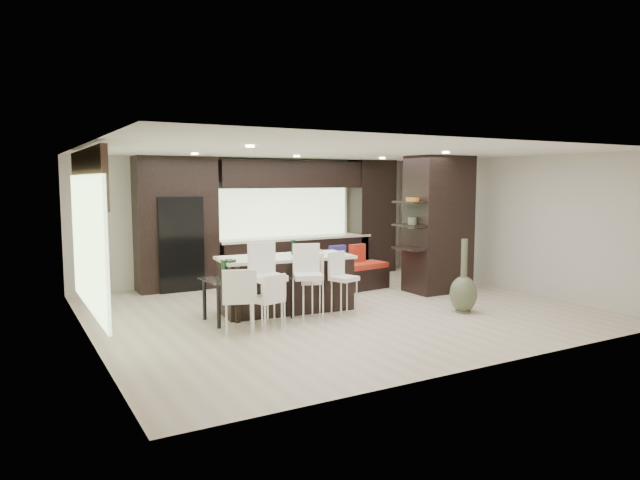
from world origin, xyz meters
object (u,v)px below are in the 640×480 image
stool_mid (308,290)px  stool_right (344,290)px  kitchen_island (286,283)px  dining_table (249,298)px  chair_end (306,284)px  chair_far (239,303)px  stool_left (268,293)px  floor_vase (464,276)px  bench (356,277)px  chair_near (266,303)px

stool_mid → stool_right: stool_mid is taller
stool_mid → kitchen_island: bearing=110.3°
dining_table → chair_end: size_ratio=1.50×
stool_mid → chair_far: stool_mid is taller
stool_left → chair_end: size_ratio=1.09×
stool_left → floor_vase: size_ratio=0.83×
stool_mid → chair_end: 0.61m
stool_left → chair_end: 1.11m
bench → floor_vase: size_ratio=1.12×
stool_left → stool_right: 1.39m
chair_near → chair_far: (-0.44, -0.03, 0.06)m
kitchen_island → chair_end: 0.36m
stool_right → chair_near: (-1.48, -0.16, -0.03)m
stool_left → dining_table: size_ratio=0.73×
chair_near → stool_left: bearing=38.0°
chair_near → dining_table: bearing=73.8°
floor_vase → stool_mid: bearing=162.5°
dining_table → kitchen_island: bearing=16.5°
stool_right → chair_near: size_ratio=1.09×
stool_mid → bench: 2.74m
floor_vase → stool_right: bearing=155.8°
kitchen_island → floor_vase: size_ratio=1.81×
stool_mid → bench: (2.07, 1.79, -0.22)m
stool_mid → stool_right: 0.70m
chair_end → kitchen_island: bearing=64.4°
chair_near → chair_end: 1.25m
stool_right → stool_left: bearing=164.9°
chair_end → floor_vase: bearing=-102.3°
kitchen_island → chair_end: (0.26, -0.25, 0.00)m
stool_mid → stool_right: size_ratio=1.16×
kitchen_island → stool_mid: (0.00, -0.80, 0.02)m
chair_far → chair_end: 1.65m
dining_table → chair_near: bearing=-91.2°
stool_mid → chair_far: size_ratio=1.10×
dining_table → stool_left: bearing=-82.1°
chair_far → chair_end: size_ratio=0.95×
kitchen_island → chair_end: size_ratio=2.40×
chair_end → stool_mid: bearing=173.3°
kitchen_island → bench: 2.30m
stool_mid → floor_vase: floor_vase is taller
kitchen_island → chair_end: same height
stool_right → floor_vase: floor_vase is taller
stool_mid → stool_right: bearing=22.8°
stool_mid → chair_near: (-0.78, -0.13, -0.10)m
stool_mid → chair_near: 0.80m
chair_near → chair_end: size_ratio=0.83×
stool_left → chair_near: bearing=-129.6°
floor_vase → stool_left: bearing=166.3°
bench → chair_end: 2.20m
stool_right → chair_far: (-1.92, -0.20, 0.02)m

